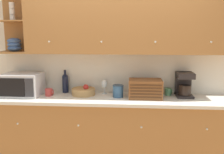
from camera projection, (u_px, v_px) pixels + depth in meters
The scene contains 14 objects.
ground_plane at pixel (113, 152), 3.70m from camera, with size 24.00×24.00×0.00m, color #9E754C.
wall_back at pixel (113, 65), 3.50m from camera, with size 5.46×0.06×2.60m.
counter_unit at pixel (111, 130), 3.33m from camera, with size 3.08×0.61×0.91m.
backsplash_panel at pixel (113, 73), 3.49m from camera, with size 3.06×0.01×0.56m.
upper_cabinets at pixel (125, 20), 3.19m from camera, with size 3.06×0.37×0.87m.
microwave at pixel (23, 84), 3.34m from camera, with size 0.49×0.41×0.30m.
mug_blue_second at pixel (49, 92), 3.32m from camera, with size 0.11×0.10×0.10m.
wine_bottle at pixel (65, 82), 3.50m from camera, with size 0.08×0.08×0.32m.
fruit_basket at pixel (83, 91), 3.37m from camera, with size 0.31×0.31×0.15m.
wine_glass at pixel (104, 84), 3.43m from camera, with size 0.08×0.08×0.20m.
storage_canister at pixel (118, 91), 3.26m from camera, with size 0.14×0.14×0.16m.
bread_box at pixel (145, 89), 3.21m from camera, with size 0.43×0.29×0.24m.
mug at pixel (168, 92), 3.36m from camera, with size 0.10×0.09×0.09m.
coffee_maker at pixel (184, 84), 3.28m from camera, with size 0.21×0.25×0.32m.
Camera 1 is at (0.25, -3.44, 1.74)m, focal length 40.00 mm.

